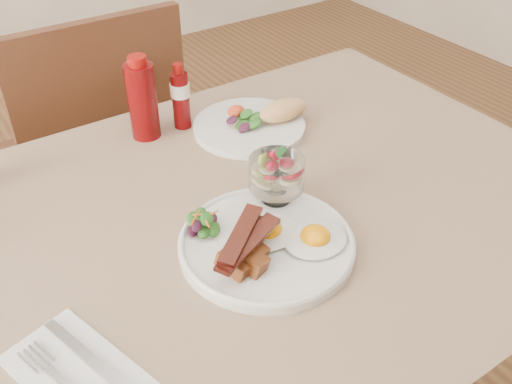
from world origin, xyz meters
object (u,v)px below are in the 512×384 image
object	(u,v)px
chair_far	(100,155)
fruit_cup	(276,174)
ketchup_bottle	(142,100)
table	(226,260)
main_plate	(267,244)
hot_sauce_bottle	(181,97)
second_plate	(257,122)

from	to	relation	value
chair_far	fruit_cup	bearing A→B (deg)	-81.97
fruit_cup	ketchup_bottle	bearing A→B (deg)	103.82
table	fruit_cup	size ratio (longest dim) A/B	13.96
main_plate	table	bearing A→B (deg)	102.61
hot_sauce_bottle	second_plate	bearing A→B (deg)	-37.40
table	hot_sauce_bottle	bearing A→B (deg)	74.11
chair_far	main_plate	distance (m)	0.79
hot_sauce_bottle	fruit_cup	bearing A→B (deg)	-89.25
table	second_plate	world-z (taller)	second_plate
chair_far	ketchup_bottle	bearing A→B (deg)	-88.06
fruit_cup	hot_sauce_bottle	world-z (taller)	hot_sauce_bottle
second_plate	ketchup_bottle	bearing A→B (deg)	153.07
main_plate	ketchup_bottle	distance (m)	0.43
table	fruit_cup	bearing A→B (deg)	-8.09
chair_far	fruit_cup	world-z (taller)	chair_far
chair_far	fruit_cup	distance (m)	0.75
fruit_cup	ketchup_bottle	xyz separation A→B (m)	(-0.08, 0.34, 0.01)
chair_far	main_plate	bearing A→B (deg)	-88.42
table	fruit_cup	xyz separation A→B (m)	(0.10, -0.01, 0.16)
chair_far	hot_sauce_bottle	bearing A→B (deg)	-75.14
table	fruit_cup	distance (m)	0.18
table	ketchup_bottle	world-z (taller)	ketchup_bottle
ketchup_bottle	hot_sauce_bottle	size ratio (longest dim) A/B	1.23
main_plate	hot_sauce_bottle	distance (m)	0.42
table	chair_far	size ratio (longest dim) A/B	1.43
table	second_plate	bearing A→B (deg)	45.95
chair_far	main_plate	size ratio (longest dim) A/B	3.32
chair_far	second_plate	size ratio (longest dim) A/B	3.73
second_plate	hot_sauce_bottle	world-z (taller)	hot_sauce_bottle
main_plate	ketchup_bottle	xyz separation A→B (m)	(-0.01, 0.42, 0.07)
second_plate	ketchup_bottle	size ratio (longest dim) A/B	1.43
table	main_plate	world-z (taller)	main_plate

